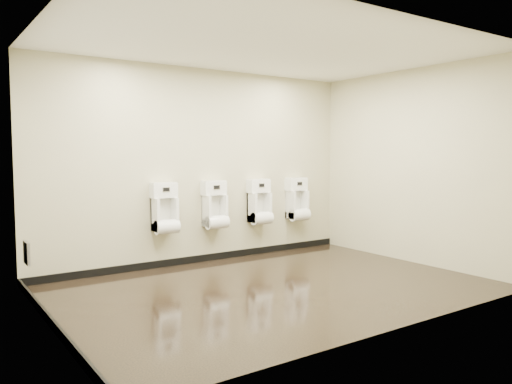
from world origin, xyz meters
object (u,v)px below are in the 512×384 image
urinal_0 (165,212)px  access_panel (27,253)px  urinal_3 (297,202)px  urinal_1 (215,208)px  urinal_2 (260,205)px

urinal_0 → access_panel: bearing=-166.8°
urinal_3 → urinal_0: bearing=180.0°
urinal_0 → urinal_3: (2.34, 0.00, 0.00)m
urinal_0 → urinal_1: (0.79, 0.00, 0.00)m
urinal_3 → urinal_2: bearing=180.0°
urinal_1 → urinal_2: bearing=0.0°
urinal_3 → access_panel: bearing=-174.1°
urinal_1 → urinal_3: (1.55, 0.00, 0.00)m
access_panel → urinal_3: bearing=5.9°
access_panel → urinal_1: size_ratio=0.37×
access_panel → urinal_2: (3.41, 0.43, 0.29)m
urinal_0 → urinal_3: size_ratio=1.00×
urinal_1 → urinal_3: 1.55m
access_panel → urinal_1: (2.62, 0.43, 0.29)m
urinal_3 → urinal_1: bearing=180.0°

